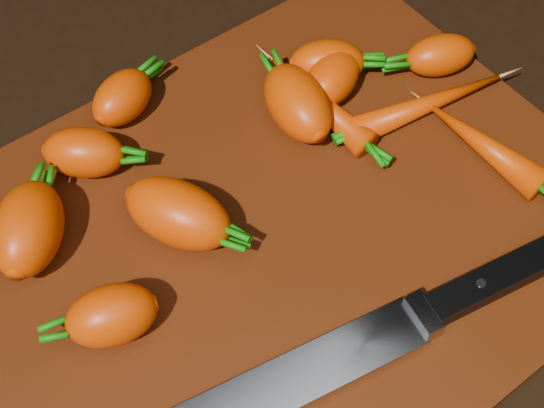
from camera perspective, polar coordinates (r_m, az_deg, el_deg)
ground at (r=0.60m, az=0.57°, el=-2.50°), size 2.00×2.00×0.01m
cutting_board at (r=0.59m, az=0.58°, el=-1.94°), size 0.50×0.40×0.01m
carrot_0 at (r=0.58m, az=-17.90°, el=-1.79°), size 0.09×0.09×0.05m
carrot_1 at (r=0.54m, az=-11.97°, el=-8.21°), size 0.07×0.06×0.04m
carrot_2 at (r=0.57m, az=-7.08°, el=-0.72°), size 0.08×0.10×0.05m
carrot_3 at (r=0.63m, az=1.92°, el=7.61°), size 0.06×0.09×0.05m
carrot_4 at (r=0.66m, az=4.55°, el=9.45°), size 0.08×0.06×0.04m
carrot_5 at (r=0.65m, az=-11.21°, el=7.86°), size 0.07×0.06×0.04m
carrot_6 at (r=0.69m, az=12.56°, el=10.89°), size 0.07×0.06×0.04m
carrot_7 at (r=0.65m, az=3.49°, el=7.73°), size 0.03×0.12×0.03m
carrot_8 at (r=0.66m, az=11.74°, el=7.42°), size 0.14×0.05×0.03m
carrot_9 at (r=0.64m, az=15.71°, el=4.24°), size 0.04×0.11×0.03m
carrot_10 at (r=0.62m, az=-13.97°, el=3.78°), size 0.08×0.07×0.04m
carrot_11 at (r=0.67m, az=4.18°, el=10.55°), size 0.08×0.07×0.04m
knife at (r=0.52m, az=3.02°, el=-12.43°), size 0.34×0.09×0.02m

